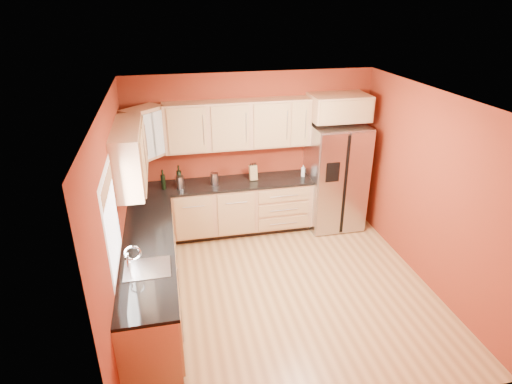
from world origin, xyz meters
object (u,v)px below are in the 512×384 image
knife_block (253,172)px  soap_dispenser (303,171)px  wine_bottle_a (163,179)px  canister_left (180,182)px  refrigerator (335,177)px

knife_block → soap_dispenser: bearing=-2.8°
wine_bottle_a → canister_left: bearing=-5.0°
wine_bottle_a → knife_block: size_ratio=1.31×
refrigerator → wine_bottle_a: refrigerator is taller
wine_bottle_a → soap_dispenser: 2.27m
wine_bottle_a → knife_block: 1.44m
refrigerator → knife_block: 1.40m
refrigerator → canister_left: bearing=180.0°
soap_dispenser → canister_left: bearing=-178.3°
canister_left → knife_block: (1.18, 0.10, 0.02)m
canister_left → knife_block: bearing=5.0°
refrigerator → soap_dispenser: size_ratio=9.49×
knife_block → soap_dispenser: knife_block is taller
refrigerator → soap_dispenser: bearing=173.6°
refrigerator → knife_block: bearing=175.7°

